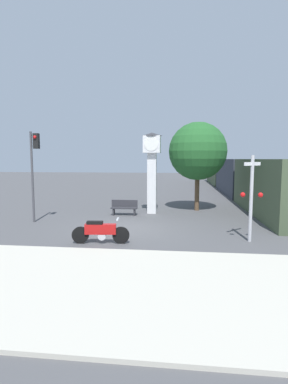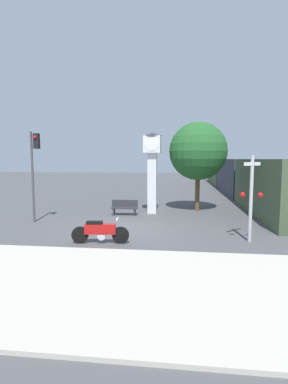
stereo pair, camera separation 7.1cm
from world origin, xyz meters
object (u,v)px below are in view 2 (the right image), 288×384
(motorcycle, at_px, (100,231))
(railroad_crossing_signal, at_px, (251,195))
(street_tree, at_px, (198,151))
(clock_tower, at_px, (152,160))
(bench, at_px, (124,207))
(freight_train, at_px, (238,176))
(traffic_light, at_px, (34,161))

(motorcycle, height_order, railroad_crossing_signal, railroad_crossing_signal)
(railroad_crossing_signal, height_order, street_tree, street_tree)
(clock_tower, height_order, railroad_crossing_signal, clock_tower)
(motorcycle, height_order, bench, motorcycle)
(clock_tower, bearing_deg, freight_train, 58.10)
(traffic_light, xyz_separation_m, street_tree, (8.87, 4.81, 0.60))
(freight_train, xyz_separation_m, bench, (-9.12, -12.99, -1.21))
(freight_train, height_order, traffic_light, traffic_light)
(clock_tower, height_order, bench, clock_tower)
(railroad_crossing_signal, bearing_deg, freight_train, 80.94)
(motorcycle, xyz_separation_m, railroad_crossing_signal, (6.08, 0.99, 1.45))
(railroad_crossing_signal, xyz_separation_m, bench, (-6.22, 5.18, -1.46))
(freight_train, height_order, railroad_crossing_signal, railroad_crossing_signal)
(traffic_light, relative_size, street_tree, 0.83)
(freight_train, relative_size, street_tree, 5.89)
(traffic_light, height_order, railroad_crossing_signal, traffic_light)
(motorcycle, height_order, traffic_light, traffic_light)
(motorcycle, height_order, freight_train, freight_train)
(railroad_crossing_signal, bearing_deg, clock_tower, 127.14)
(clock_tower, xyz_separation_m, street_tree, (2.89, 1.36, 0.58))
(motorcycle, xyz_separation_m, street_tree, (4.35, 8.44, 3.41))
(street_tree, bearing_deg, clock_tower, -154.79)
(freight_train, bearing_deg, clock_tower, -121.90)
(clock_tower, height_order, street_tree, street_tree)
(clock_tower, relative_size, traffic_light, 1.04)
(railroad_crossing_signal, distance_m, street_tree, 7.90)
(clock_tower, distance_m, traffic_light, 6.91)
(freight_train, bearing_deg, motorcycle, -115.11)
(traffic_light, xyz_separation_m, bench, (4.38, 2.54, -2.81))
(clock_tower, bearing_deg, traffic_light, -149.99)
(freight_train, xyz_separation_m, street_tree, (-4.63, -10.72, 2.20))
(clock_tower, distance_m, street_tree, 3.24)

